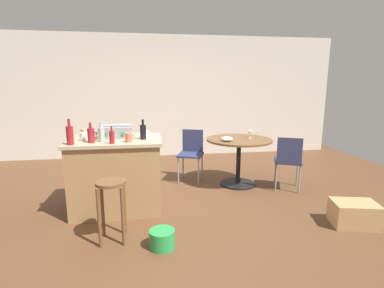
{
  "coord_description": "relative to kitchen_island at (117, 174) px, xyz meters",
  "views": [
    {
      "loc": [
        -0.34,
        -3.68,
        1.61
      ],
      "look_at": [
        0.27,
        0.32,
        0.79
      ],
      "focal_mm": 27.1,
      "sensor_mm": 36.0,
      "label": 1
    }
  ],
  "objects": [
    {
      "name": "ground_plane",
      "position": [
        0.76,
        -0.06,
        -0.47
      ],
      "size": [
        8.8,
        8.8,
        0.0
      ],
      "primitive_type": "plane",
      "color": "brown"
    },
    {
      "name": "back_wall",
      "position": [
        0.76,
        2.93,
        0.88
      ],
      "size": [
        8.0,
        0.1,
        2.7
      ],
      "primitive_type": "cube",
      "color": "beige",
      "rests_on": "ground_plane"
    },
    {
      "name": "kitchen_island",
      "position": [
        0.0,
        0.0,
        0.0
      ],
      "size": [
        1.16,
        0.83,
        0.94
      ],
      "color": "#A37A4C",
      "rests_on": "ground_plane"
    },
    {
      "name": "wooden_stool",
      "position": [
        0.03,
        -0.84,
        -0.01
      ],
      "size": [
        0.31,
        0.31,
        0.65
      ],
      "color": "brown",
      "rests_on": "ground_plane"
    },
    {
      "name": "dining_table",
      "position": [
        1.86,
        0.66,
        0.12
      ],
      "size": [
        1.05,
        1.05,
        0.77
      ],
      "color": "black",
      "rests_on": "ground_plane"
    },
    {
      "name": "folding_chair_near",
      "position": [
        2.53,
        0.29,
        0.03
      ],
      "size": [
        0.53,
        0.53,
        0.85
      ],
      "color": "navy",
      "rests_on": "ground_plane"
    },
    {
      "name": "folding_chair_far",
      "position": [
        1.13,
        1.01,
        0.04
      ],
      "size": [
        0.51,
        0.51,
        0.86
      ],
      "color": "navy",
      "rests_on": "ground_plane"
    },
    {
      "name": "toolbox",
      "position": [
        -0.0,
        0.09,
        0.55
      ],
      "size": [
        0.41,
        0.28,
        0.17
      ],
      "color": "gray",
      "rests_on": "kitchen_island"
    },
    {
      "name": "bottle_0",
      "position": [
        0.36,
        -0.08,
        0.56
      ],
      "size": [
        0.08,
        0.08,
        0.25
      ],
      "color": "black",
      "rests_on": "kitchen_island"
    },
    {
      "name": "bottle_1",
      "position": [
        -0.47,
        -0.3,
        0.58
      ],
      "size": [
        0.08,
        0.08,
        0.3
      ],
      "color": "maroon",
      "rests_on": "kitchen_island"
    },
    {
      "name": "bottle_2",
      "position": [
        -0.0,
        -0.31,
        0.55
      ],
      "size": [
        0.06,
        0.06,
        0.21
      ],
      "color": "maroon",
      "rests_on": "kitchen_island"
    },
    {
      "name": "bottle_3",
      "position": [
        -0.14,
        -0.17,
        0.56
      ],
      "size": [
        0.07,
        0.07,
        0.24
      ],
      "color": "#B7B2AD",
      "rests_on": "kitchen_island"
    },
    {
      "name": "bottle_4",
      "position": [
        -0.25,
        -0.21,
        0.56
      ],
      "size": [
        0.08,
        0.08,
        0.24
      ],
      "color": "maroon",
      "rests_on": "kitchen_island"
    },
    {
      "name": "cup_0",
      "position": [
        -0.3,
        0.1,
        0.52
      ],
      "size": [
        0.11,
        0.07,
        0.11
      ],
      "color": "#383838",
      "rests_on": "kitchen_island"
    },
    {
      "name": "cup_1",
      "position": [
        -0.37,
        -0.07,
        0.52
      ],
      "size": [
        0.12,
        0.09,
        0.1
      ],
      "color": "white",
      "rests_on": "kitchen_island"
    },
    {
      "name": "cup_2",
      "position": [
        0.38,
        0.06,
        0.51
      ],
      "size": [
        0.12,
        0.09,
        0.09
      ],
      "color": "white",
      "rests_on": "kitchen_island"
    },
    {
      "name": "cup_3",
      "position": [
        -0.42,
        0.25,
        0.52
      ],
      "size": [
        0.12,
        0.08,
        0.11
      ],
      "color": "tan",
      "rests_on": "kitchen_island"
    },
    {
      "name": "cup_4",
      "position": [
        0.19,
        -0.23,
        0.52
      ],
      "size": [
        0.12,
        0.09,
        0.11
      ],
      "color": "#DB6651",
      "rests_on": "kitchen_island"
    },
    {
      "name": "wine_glass",
      "position": [
        2.05,
        0.68,
        0.4
      ],
      "size": [
        0.07,
        0.07,
        0.14
      ],
      "color": "silver",
      "rests_on": "dining_table"
    },
    {
      "name": "serving_bowl",
      "position": [
        1.62,
        0.51,
        0.33
      ],
      "size": [
        0.18,
        0.18,
        0.07
      ],
      "primitive_type": "ellipsoid",
      "color": "white",
      "rests_on": "dining_table"
    },
    {
      "name": "cardboard_box",
      "position": [
        2.77,
        -0.92,
        -0.33
      ],
      "size": [
        0.56,
        0.45,
        0.28
      ],
      "primitive_type": "cube",
      "rotation": [
        0.0,
        0.0,
        -0.24
      ],
      "color": "tan",
      "rests_on": "ground_plane"
    },
    {
      "name": "plastic_bucket",
      "position": [
        0.53,
        -1.06,
        -0.38
      ],
      "size": [
        0.26,
        0.26,
        0.18
      ],
      "primitive_type": "cylinder",
      "color": "green",
      "rests_on": "ground_plane"
    }
  ]
}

